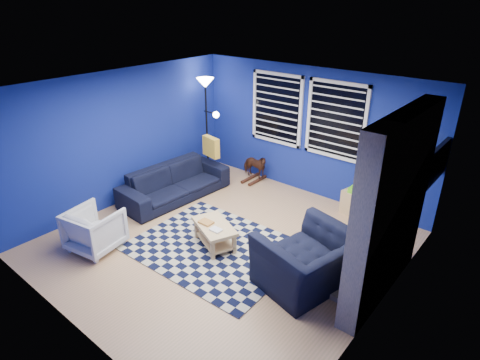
{
  "coord_description": "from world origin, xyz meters",
  "views": [
    {
      "loc": [
        3.7,
        -4.06,
        3.68
      ],
      "look_at": [
        0.09,
        0.3,
        1.05
      ],
      "focal_mm": 30.0,
      "sensor_mm": 36.0,
      "label": 1
    }
  ],
  "objects_px": {
    "armchair_big": "(308,261)",
    "coffee_table": "(214,230)",
    "cabinet": "(358,203)",
    "tv": "(436,164)",
    "sofa": "(175,182)",
    "floor_lamp": "(206,97)",
    "rocking_horse": "(254,166)",
    "armchair_bent": "(95,229)"
  },
  "relations": [
    {
      "from": "coffee_table",
      "to": "cabinet",
      "type": "height_order",
      "value": "cabinet"
    },
    {
      "from": "coffee_table",
      "to": "floor_lamp",
      "type": "distance_m",
      "value": 3.23
    },
    {
      "from": "armchair_big",
      "to": "rocking_horse",
      "type": "distance_m",
      "value": 3.5
    },
    {
      "from": "sofa",
      "to": "armchair_bent",
      "type": "bearing_deg",
      "value": -166.27
    },
    {
      "from": "armchair_big",
      "to": "coffee_table",
      "type": "height_order",
      "value": "armchair_big"
    },
    {
      "from": "rocking_horse",
      "to": "tv",
      "type": "bearing_deg",
      "value": -96.78
    },
    {
      "from": "tv",
      "to": "coffee_table",
      "type": "distance_m",
      "value": 3.49
    },
    {
      "from": "sofa",
      "to": "cabinet",
      "type": "bearing_deg",
      "value": -58.19
    },
    {
      "from": "armchair_big",
      "to": "armchair_bent",
      "type": "height_order",
      "value": "armchair_big"
    },
    {
      "from": "coffee_table",
      "to": "sofa",
      "type": "bearing_deg",
      "value": 156.74
    },
    {
      "from": "tv",
      "to": "floor_lamp",
      "type": "bearing_deg",
      "value": -178.47
    },
    {
      "from": "tv",
      "to": "sofa",
      "type": "bearing_deg",
      "value": -161.89
    },
    {
      "from": "tv",
      "to": "cabinet",
      "type": "relative_size",
      "value": 1.66
    },
    {
      "from": "tv",
      "to": "armchair_big",
      "type": "distance_m",
      "value": 2.44
    },
    {
      "from": "armchair_big",
      "to": "sofa",
      "type": "bearing_deg",
      "value": -87.31
    },
    {
      "from": "floor_lamp",
      "to": "sofa",
      "type": "bearing_deg",
      "value": -76.53
    },
    {
      "from": "armchair_bent",
      "to": "floor_lamp",
      "type": "xyz_separation_m",
      "value": [
        -0.66,
        3.26,
        1.4
      ]
    },
    {
      "from": "tv",
      "to": "coffee_table",
      "type": "relative_size",
      "value": 1.08
    },
    {
      "from": "cabinet",
      "to": "armchair_bent",
      "type": "bearing_deg",
      "value": -112.65
    },
    {
      "from": "sofa",
      "to": "cabinet",
      "type": "height_order",
      "value": "sofa"
    },
    {
      "from": "tv",
      "to": "sofa",
      "type": "height_order",
      "value": "tv"
    },
    {
      "from": "tv",
      "to": "rocking_horse",
      "type": "relative_size",
      "value": 1.57
    },
    {
      "from": "sofa",
      "to": "armchair_big",
      "type": "relative_size",
      "value": 1.78
    },
    {
      "from": "tv",
      "to": "armchair_bent",
      "type": "bearing_deg",
      "value": -139.17
    },
    {
      "from": "armchair_big",
      "to": "coffee_table",
      "type": "distance_m",
      "value": 1.64
    },
    {
      "from": "coffee_table",
      "to": "floor_lamp",
      "type": "relative_size",
      "value": 0.44
    },
    {
      "from": "armchair_bent",
      "to": "coffee_table",
      "type": "bearing_deg",
      "value": -149.11
    },
    {
      "from": "armchair_bent",
      "to": "tv",
      "type": "bearing_deg",
      "value": -149.69
    },
    {
      "from": "cabinet",
      "to": "floor_lamp",
      "type": "distance_m",
      "value": 3.72
    },
    {
      "from": "tv",
      "to": "armchair_big",
      "type": "height_order",
      "value": "tv"
    },
    {
      "from": "rocking_horse",
      "to": "floor_lamp",
      "type": "relative_size",
      "value": 0.3
    },
    {
      "from": "coffee_table",
      "to": "floor_lamp",
      "type": "height_order",
      "value": "floor_lamp"
    },
    {
      "from": "armchair_big",
      "to": "cabinet",
      "type": "relative_size",
      "value": 2.06
    },
    {
      "from": "tv",
      "to": "sofa",
      "type": "xyz_separation_m",
      "value": [
        -4.27,
        -1.4,
        -1.08
      ]
    },
    {
      "from": "armchair_bent",
      "to": "rocking_horse",
      "type": "bearing_deg",
      "value": -106.3
    },
    {
      "from": "floor_lamp",
      "to": "coffee_table",
      "type": "bearing_deg",
      "value": -44.58
    },
    {
      "from": "sofa",
      "to": "rocking_horse",
      "type": "relative_size",
      "value": 3.47
    },
    {
      "from": "armchair_big",
      "to": "tv",
      "type": "bearing_deg",
      "value": 170.08
    },
    {
      "from": "rocking_horse",
      "to": "coffee_table",
      "type": "distance_m",
      "value": 2.59
    },
    {
      "from": "armchair_big",
      "to": "floor_lamp",
      "type": "bearing_deg",
      "value": -104.0
    },
    {
      "from": "tv",
      "to": "cabinet",
      "type": "height_order",
      "value": "tv"
    },
    {
      "from": "sofa",
      "to": "armchair_big",
      "type": "height_order",
      "value": "armchair_big"
    }
  ]
}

